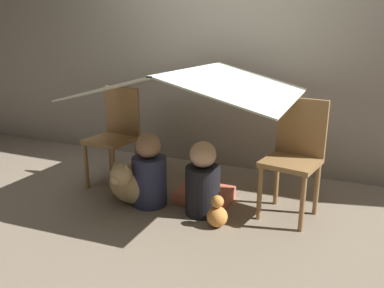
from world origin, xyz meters
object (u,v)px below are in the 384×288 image
chair_right (295,153)px  dog (131,183)px  chair_left (116,133)px  person_second (203,182)px  person_front (149,174)px

chair_right → dog: 1.30m
dog → chair_right: bearing=15.7°
chair_left → dog: chair_left is taller
person_second → dog: size_ratio=1.39×
person_second → dog: (-0.59, -0.07, -0.07)m
chair_right → person_second: size_ratio=1.53×
person_front → dog: bearing=-157.2°
chair_left → chair_right: bearing=6.4°
chair_left → chair_right: size_ratio=1.00×
chair_left → dog: (0.36, -0.34, -0.30)m
chair_right → person_front: size_ratio=1.48×
person_front → dog: size_ratio=1.44×
dog → person_second: bearing=7.1°
person_front → dog: person_front is taller
dog → chair_left: bearing=136.2°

